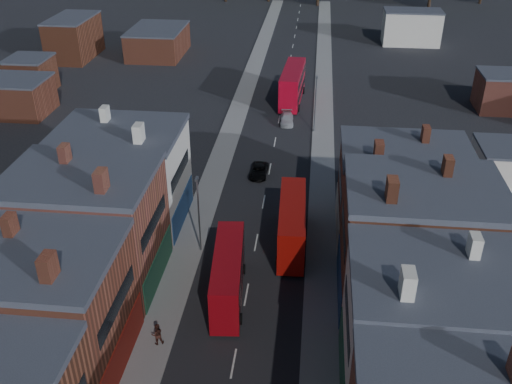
% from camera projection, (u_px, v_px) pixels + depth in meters
% --- Properties ---
extents(pavement_west, '(3.00, 200.00, 0.12)m').
position_uv_depth(pavement_west, '(221.00, 159.00, 72.88)').
color(pavement_west, gray).
rests_on(pavement_west, ground).
extents(pavement_east, '(3.00, 200.00, 0.12)m').
position_uv_depth(pavement_east, '(323.00, 164.00, 71.67)').
color(pavement_east, gray).
rests_on(pavement_east, ground).
extents(lamp_post_2, '(0.25, 0.70, 8.12)m').
position_uv_depth(lamp_post_2, '(199.00, 210.00, 53.19)').
color(lamp_post_2, slate).
rests_on(lamp_post_2, ground).
extents(lamp_post_3, '(0.25, 0.70, 8.12)m').
position_uv_depth(lamp_post_3, '(316.00, 100.00, 78.12)').
color(lamp_post_3, slate).
rests_on(lamp_post_3, ground).
extents(bus_0, '(3.27, 10.51, 4.47)m').
position_uv_depth(bus_0, '(228.00, 275.00, 48.44)').
color(bus_0, '#A30911').
rests_on(bus_0, ground).
extents(bus_1, '(3.02, 10.94, 4.69)m').
position_uv_depth(bus_1, '(292.00, 223.00, 55.18)').
color(bus_1, '#B2100A').
rests_on(bus_1, ground).
extents(bus_2, '(3.72, 12.70, 5.42)m').
position_uv_depth(bus_2, '(292.00, 84.00, 89.31)').
color(bus_2, '#9B0618').
rests_on(bus_2, ground).
extents(car_2, '(2.15, 4.43, 1.22)m').
position_uv_depth(car_2, '(259.00, 171.00, 68.88)').
color(car_2, black).
rests_on(car_2, ground).
extents(car_3, '(2.16, 4.70, 1.33)m').
position_uv_depth(car_3, '(287.00, 119.00, 82.88)').
color(car_3, silver).
rests_on(car_3, ground).
extents(ped_1, '(1.05, 0.83, 1.90)m').
position_uv_depth(ped_1, '(157.00, 334.00, 44.16)').
color(ped_1, '#44221B').
rests_on(ped_1, pavement_west).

